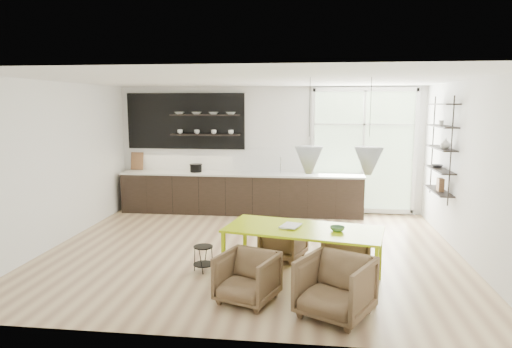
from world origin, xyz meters
name	(u,v)px	position (x,y,z in m)	size (l,w,h in m)	color
room	(290,159)	(0.58, 1.10, 1.46)	(7.02, 6.01, 2.91)	#D8BA89
kitchen_run	(237,187)	(-0.69, 2.69, 0.60)	(5.54, 0.69, 2.75)	black
right_shelving	(441,151)	(3.36, 1.17, 1.65)	(0.26, 1.22, 1.90)	black
dining_table	(303,232)	(0.89, -1.29, 0.73)	(2.31, 1.39, 0.79)	#B0CD07
armchair_back_left	(284,240)	(0.56, -0.30, 0.30)	(0.64, 0.66, 0.60)	brown
armchair_back_right	(344,248)	(1.52, -0.63, 0.31)	(0.67, 0.69, 0.63)	brown
armchair_front_left	(247,277)	(0.20, -2.02, 0.32)	(0.68, 0.70, 0.64)	brown
armchair_front_right	(335,287)	(1.30, -2.30, 0.36)	(0.77, 0.80, 0.73)	brown
wire_stool	(203,255)	(-0.60, -1.05, 0.25)	(0.31, 0.31, 0.39)	black
table_book	(282,225)	(0.60, -1.21, 0.80)	(0.24, 0.33, 0.03)	white
table_bowl	(337,229)	(1.36, -1.38, 0.82)	(0.20, 0.20, 0.06)	#497546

